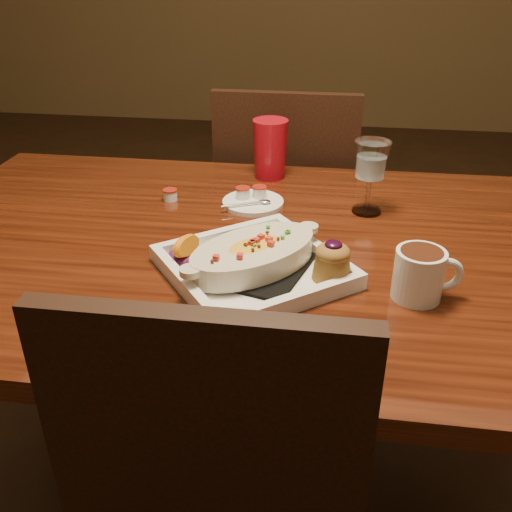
# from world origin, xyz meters

# --- Properties ---
(floor) EXTENTS (7.00, 7.00, 0.00)m
(floor) POSITION_xyz_m (0.00, 0.00, 0.00)
(floor) COLOR #321D10
(floor) RESTS_ON ground
(table) EXTENTS (1.50, 0.90, 0.75)m
(table) POSITION_xyz_m (0.00, 0.00, 0.65)
(table) COLOR #62230E
(table) RESTS_ON floor
(chair_far) EXTENTS (0.42, 0.42, 0.93)m
(chair_far) POSITION_xyz_m (-0.00, 0.63, 0.51)
(chair_far) COLOR black
(chair_far) RESTS_ON floor
(plate) EXTENTS (0.40, 0.40, 0.08)m
(plate) POSITION_xyz_m (0.01, -0.12, 0.78)
(plate) COLOR white
(plate) RESTS_ON table
(coffee_mug) EXTENTS (0.12, 0.08, 0.09)m
(coffee_mug) POSITION_xyz_m (0.29, -0.16, 0.80)
(coffee_mug) COLOR white
(coffee_mug) RESTS_ON table
(goblet) EXTENTS (0.08, 0.08, 0.16)m
(goblet) POSITION_xyz_m (0.21, 0.18, 0.86)
(goblet) COLOR silver
(goblet) RESTS_ON table
(saucer) EXTENTS (0.14, 0.14, 0.09)m
(saucer) POSITION_xyz_m (-0.04, 0.19, 0.76)
(saucer) COLOR white
(saucer) RESTS_ON table
(creamer_loose) EXTENTS (0.03, 0.03, 0.03)m
(creamer_loose) POSITION_xyz_m (-0.23, 0.18, 0.76)
(creamer_loose) COLOR white
(creamer_loose) RESTS_ON table
(red_tumbler) EXTENTS (0.09, 0.09, 0.15)m
(red_tumbler) POSITION_xyz_m (-0.02, 0.36, 0.82)
(red_tumbler) COLOR #B60D1C
(red_tumbler) RESTS_ON table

